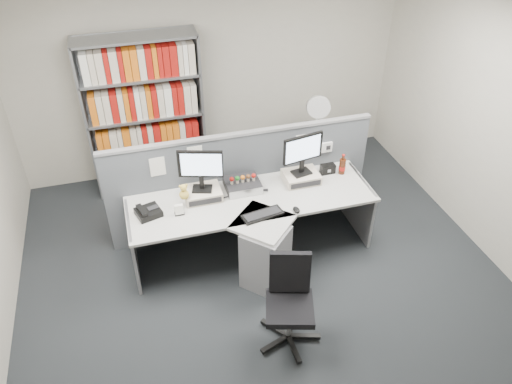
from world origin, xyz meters
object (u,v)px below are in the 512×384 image
object	(u,v)px
mouse	(296,210)
speaker	(328,169)
desk	(257,231)
monitor_left	(201,167)
office_chair	(289,299)
shelving_unit	(146,118)
desk_fan	(318,110)
filing_cabinet	(314,154)
desktop_pc	(243,185)
cola_bottle	(342,166)
monitor_right	(303,151)
desk_phone	(148,212)
keyboard	(263,215)
desk_calendar	(179,210)

from	to	relation	value
mouse	speaker	world-z (taller)	speaker
mouse	desk	bearing A→B (deg)	162.97
monitor_left	office_chair	world-z (taller)	monitor_left
shelving_unit	desk_fan	bearing A→B (deg)	-12.07
monitor_left	filing_cabinet	size ratio (longest dim) A/B	0.67
desktop_pc	cola_bottle	world-z (taller)	cola_bottle
monitor_left	cola_bottle	size ratio (longest dim) A/B	1.91
monitor_right	desk_phone	world-z (taller)	monitor_right
desktop_pc	shelving_unit	xyz separation A→B (m)	(-0.85, 1.43, 0.21)
desktop_pc	cola_bottle	size ratio (longest dim) A/B	1.50
monitor_left	desk_phone	size ratio (longest dim) A/B	1.64
monitor_left	desk_phone	xyz separation A→B (m)	(-0.59, -0.14, -0.34)
keyboard	filing_cabinet	bearing A→B (deg)	51.75
desktop_pc	office_chair	xyz separation A→B (m)	(0.05, -1.41, -0.29)
desk_phone	shelving_unit	bearing A→B (deg)	83.74
desk	shelving_unit	world-z (taller)	shelving_unit
keyboard	office_chair	size ratio (longest dim) A/B	0.50
desk	desktop_pc	world-z (taller)	desktop_pc
monitor_right	cola_bottle	bearing A→B (deg)	1.49
desk_calendar	desk	bearing A→B (deg)	-12.38
desk_phone	cola_bottle	bearing A→B (deg)	4.06
office_chair	filing_cabinet	bearing A→B (deg)	63.53
keyboard	desk_phone	distance (m)	1.15
desk	shelving_unit	size ratio (longest dim) A/B	1.30
mouse	office_chair	size ratio (longest dim) A/B	0.12
monitor_left	shelving_unit	bearing A→B (deg)	105.70
monitor_left	cola_bottle	distance (m)	1.62
mouse	office_chair	distance (m)	0.99
desk	office_chair	xyz separation A→B (m)	(0.01, -1.00, 0.02)
desk_phone	shelving_unit	size ratio (longest dim) A/B	0.14
shelving_unit	filing_cabinet	bearing A→B (deg)	-12.07
keyboard	filing_cabinet	world-z (taller)	keyboard
desktop_pc	keyboard	world-z (taller)	desktop_pc
monitor_right	keyboard	size ratio (longest dim) A/B	1.06
keyboard	speaker	xyz separation A→B (m)	(0.93, 0.54, 0.04)
monitor_right	shelving_unit	bearing A→B (deg)	135.89
cola_bottle	desk_fan	bearing A→B (deg)	84.48
mouse	desk_calendar	bearing A→B (deg)	166.07
desk_fan	cola_bottle	bearing A→B (deg)	-95.52
desk_fan	desk_calendar	bearing A→B (deg)	-148.03
keyboard	office_chair	distance (m)	0.94
desk_phone	cola_bottle	world-z (taller)	cola_bottle
monitor_right	cola_bottle	size ratio (longest dim) A/B	1.91
desk_fan	filing_cabinet	bearing A→B (deg)	90.00
speaker	office_chair	size ratio (longest dim) A/B	0.18
monitor_left	desk_calendar	xyz separation A→B (m)	(-0.28, -0.21, -0.33)
desk_phone	cola_bottle	size ratio (longest dim) A/B	1.16
mouse	filing_cabinet	size ratio (longest dim) A/B	0.15
desk	desk_fan	distance (m)	1.93
monitor_left	keyboard	bearing A→B (deg)	-42.56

